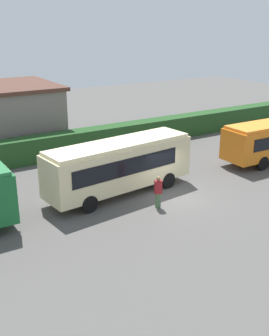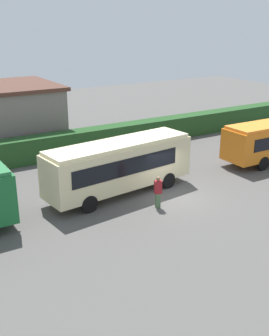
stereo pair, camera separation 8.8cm
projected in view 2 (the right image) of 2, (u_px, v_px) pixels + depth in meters
The scene contains 4 objects.
ground_plane at pixel (175, 198), 24.67m from camera, with size 83.79×83.79×0.00m, color #514F4C.
bus_cream at pixel (120, 164), 24.72m from camera, with size 9.65×3.46×3.25m.
person_center at pixel (158, 191), 23.07m from camera, with size 0.46×0.37×1.86m.
hedge_row at pixel (93, 140), 33.15m from camera, with size 53.90×1.54×1.87m, color #224820.
Camera 2 is at (-13.94, -18.01, 9.94)m, focal length 44.45 mm.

